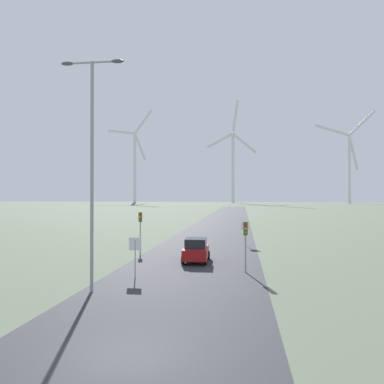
# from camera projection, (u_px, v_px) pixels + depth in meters

# --- Properties ---
(ground_plane) EXTENTS (600.00, 600.00, 0.00)m
(ground_plane) POSITION_uv_depth(u_px,v_px,m) (127.00, 357.00, 11.80)
(ground_plane) COLOR #5B6651
(road_surface) EXTENTS (10.00, 240.00, 0.01)m
(road_surface) POSITION_uv_depth(u_px,v_px,m) (219.00, 228.00, 59.37)
(road_surface) COLOR #2D2D33
(road_surface) RESTS_ON ground
(streetlamp) EXTENTS (3.49, 0.32, 12.32)m
(streetlamp) POSITION_uv_depth(u_px,v_px,m) (92.00, 150.00, 19.89)
(streetlamp) COLOR #93999E
(streetlamp) RESTS_ON ground
(stop_sign_near) EXTENTS (0.81, 0.07, 2.50)m
(stop_sign_near) POSITION_uv_depth(u_px,v_px,m) (135.00, 249.00, 23.33)
(stop_sign_near) COLOR #93999E
(stop_sign_near) RESTS_ON ground
(stop_sign_far) EXTENTS (0.81, 0.07, 2.45)m
(stop_sign_far) POSITION_uv_depth(u_px,v_px,m) (245.00, 229.00, 37.91)
(stop_sign_far) COLOR #93999E
(stop_sign_far) RESTS_ON ground
(traffic_light_post_near_left) EXTENTS (0.28, 0.34, 3.60)m
(traffic_light_post_near_left) POSITION_uv_depth(u_px,v_px,m) (140.00, 222.00, 34.43)
(traffic_light_post_near_left) COLOR #93999E
(traffic_light_post_near_left) RESTS_ON ground
(traffic_light_post_near_right) EXTENTS (0.28, 0.33, 3.38)m
(traffic_light_post_near_right) POSITION_uv_depth(u_px,v_px,m) (246.00, 235.00, 24.86)
(traffic_light_post_near_right) COLOR #93999E
(traffic_light_post_near_right) RESTS_ON ground
(car_approaching) EXTENTS (1.97, 4.17, 1.83)m
(car_approaching) POSITION_uv_depth(u_px,v_px,m) (196.00, 250.00, 28.89)
(car_approaching) COLOR maroon
(car_approaching) RESTS_ON ground
(wind_turbine_far_left) EXTENTS (35.86, 3.42, 69.93)m
(wind_turbine_far_left) POSITION_uv_depth(u_px,v_px,m) (135.00, 160.00, 281.66)
(wind_turbine_far_left) COLOR silver
(wind_turbine_far_left) RESTS_ON ground
(wind_turbine_left) EXTENTS (36.19, 20.05, 72.90)m
(wind_turbine_left) POSITION_uv_depth(u_px,v_px,m) (233.00, 160.00, 266.89)
(wind_turbine_left) COLOR silver
(wind_turbine_left) RESTS_ON ground
(wind_turbine_center) EXTENTS (41.40, 5.39, 63.35)m
(wind_turbine_center) POSITION_uv_depth(u_px,v_px,m) (349.00, 160.00, 252.76)
(wind_turbine_center) COLOR silver
(wind_turbine_center) RESTS_ON ground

